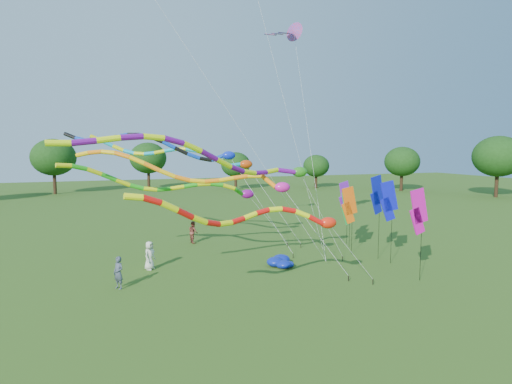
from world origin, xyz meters
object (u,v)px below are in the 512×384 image
object	(u,v)px
tube_kite_orange	(205,174)
person_a	(150,255)
blue_nylon_heap	(281,262)
person_c	(193,232)
person_b	(118,273)
tube_kite_red	(265,217)

from	to	relation	value
tube_kite_orange	person_a	size ratio (longest dim) A/B	7.94
blue_nylon_heap	person_c	distance (m)	8.90
blue_nylon_heap	person_a	distance (m)	7.77
blue_nylon_heap	person_b	distance (m)	9.39
blue_nylon_heap	person_c	bearing A→B (deg)	114.82
person_b	person_c	bearing A→B (deg)	110.70
blue_nylon_heap	tube_kite_orange	bearing A→B (deg)	-172.23
blue_nylon_heap	person_a	bearing A→B (deg)	165.47
blue_nylon_heap	tube_kite_red	bearing A→B (deg)	-119.00
tube_kite_orange	person_c	size ratio (longest dim) A/B	8.17
tube_kite_orange	person_b	size ratio (longest dim) A/B	8.03
person_a	person_b	world-z (taller)	person_a
tube_kite_red	person_a	size ratio (longest dim) A/B	7.26
person_c	tube_kite_orange	bearing A→B (deg)	163.32
tube_kite_orange	blue_nylon_heap	xyz separation A→B (m)	(4.73, 0.64, -5.43)
tube_kite_red	blue_nylon_heap	bearing A→B (deg)	50.84
tube_kite_orange	person_c	distance (m)	10.02
blue_nylon_heap	person_b	bearing A→B (deg)	-173.55
blue_nylon_heap	person_a	world-z (taller)	person_a
person_b	person_c	size ratio (longest dim) A/B	1.02
tube_kite_red	person_c	world-z (taller)	tube_kite_red
person_b	person_c	distance (m)	10.69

